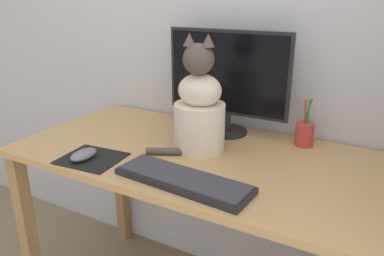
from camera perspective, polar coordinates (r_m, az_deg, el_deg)
The scene contains 7 objects.
desk at distance 1.34m, azimuth 2.13°, elevation -8.07°, with size 1.36×0.65×0.74m.
monitor at distance 1.44m, azimuth 5.38°, elevation 7.46°, with size 0.49×0.17×0.40m.
keyboard at distance 1.10m, azimuth -1.39°, elevation -7.87°, with size 0.43×0.16×0.02m.
mousepad_left at distance 1.30m, azimuth -15.03°, elevation -4.49°, with size 0.21×0.19×0.00m.
computer_mouse_left at distance 1.29m, azimuth -16.20°, elevation -3.92°, with size 0.06×0.10×0.03m.
cat at distance 1.28m, azimuth 1.10°, elevation 2.94°, with size 0.24×0.24×0.40m.
pen_cup at distance 1.41m, azimuth 16.78°, elevation -0.79°, with size 0.07×0.07×0.17m.
Camera 1 is at (0.53, -1.06, 1.27)m, focal length 35.00 mm.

